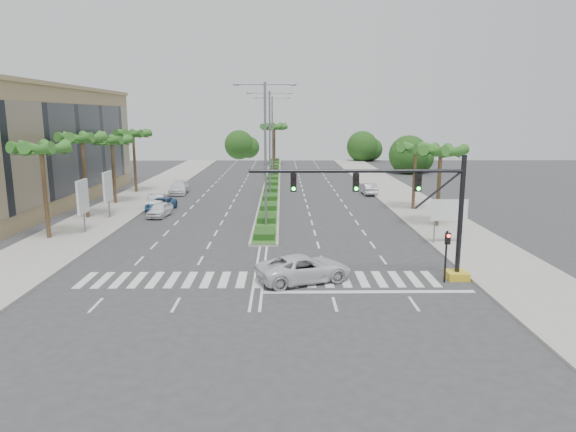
# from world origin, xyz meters

# --- Properties ---
(ground) EXTENTS (160.00, 160.00, 0.00)m
(ground) POSITION_xyz_m (0.00, 0.00, 0.00)
(ground) COLOR #333335
(ground) RESTS_ON ground
(footpath_right) EXTENTS (6.00, 120.00, 0.15)m
(footpath_right) POSITION_xyz_m (15.20, 20.00, 0.07)
(footpath_right) COLOR gray
(footpath_right) RESTS_ON ground
(footpath_left) EXTENTS (6.00, 120.00, 0.15)m
(footpath_left) POSITION_xyz_m (-15.20, 20.00, 0.07)
(footpath_left) COLOR gray
(footpath_left) RESTS_ON ground
(median) EXTENTS (2.20, 75.00, 0.20)m
(median) POSITION_xyz_m (0.00, 45.00, 0.10)
(median) COLOR gray
(median) RESTS_ON ground
(median_grass) EXTENTS (1.80, 75.00, 0.04)m
(median_grass) POSITION_xyz_m (0.00, 45.00, 0.22)
(median_grass) COLOR #376221
(median_grass) RESTS_ON median
(building) EXTENTS (12.00, 36.00, 12.00)m
(building) POSITION_xyz_m (-26.00, 26.00, 6.00)
(building) COLOR tan
(building) RESTS_ON ground
(signal_gantry) EXTENTS (12.60, 1.20, 7.20)m
(signal_gantry) POSITION_xyz_m (9.27, -0.00, 3.46)
(signal_gantry) COLOR gold
(signal_gantry) RESTS_ON ground
(pedestrian_signal) EXTENTS (0.28, 0.36, 3.00)m
(pedestrian_signal) POSITION_xyz_m (10.60, -0.68, 2.04)
(pedestrian_signal) COLOR black
(pedestrian_signal) RESTS_ON ground
(direction_sign) EXTENTS (2.70, 0.11, 3.40)m
(direction_sign) POSITION_xyz_m (13.50, 7.99, 2.45)
(direction_sign) COLOR slate
(direction_sign) RESTS_ON ground
(billboard_near) EXTENTS (0.18, 2.10, 4.35)m
(billboard_near) POSITION_xyz_m (-14.50, 12.00, 2.96)
(billboard_near) COLOR slate
(billboard_near) RESTS_ON ground
(billboard_far) EXTENTS (0.18, 2.10, 4.35)m
(billboard_far) POSITION_xyz_m (-14.50, 18.00, 2.96)
(billboard_far) COLOR slate
(billboard_far) RESTS_ON ground
(palm_left_near) EXTENTS (4.57, 4.68, 7.55)m
(palm_left_near) POSITION_xyz_m (-16.50, 10.00, 6.69)
(palm_left_near) COLOR brown
(palm_left_near) RESTS_ON ground
(palm_left_mid) EXTENTS (4.57, 4.68, 7.95)m
(palm_left_mid) POSITION_xyz_m (-16.50, 18.00, 7.08)
(palm_left_mid) COLOR brown
(palm_left_mid) RESTS_ON ground
(palm_left_far) EXTENTS (4.57, 4.68, 7.35)m
(palm_left_far) POSITION_xyz_m (-16.50, 26.00, 6.50)
(palm_left_far) COLOR brown
(palm_left_far) RESTS_ON ground
(palm_left_end) EXTENTS (4.57, 4.68, 7.75)m
(palm_left_end) POSITION_xyz_m (-16.50, 34.00, 6.88)
(palm_left_end) COLOR brown
(palm_left_end) RESTS_ON ground
(palm_right_near) EXTENTS (4.57, 4.68, 7.05)m
(palm_right_near) POSITION_xyz_m (14.50, 14.00, 6.20)
(palm_right_near) COLOR brown
(palm_right_near) RESTS_ON ground
(palm_right_far) EXTENTS (4.57, 4.68, 6.75)m
(palm_right_far) POSITION_xyz_m (14.50, 22.00, 5.91)
(palm_right_far) COLOR brown
(palm_right_far) RESTS_ON ground
(palm_median_a) EXTENTS (4.57, 4.68, 8.05)m
(palm_median_a) POSITION_xyz_m (0.00, 55.00, 7.17)
(palm_median_a) COLOR brown
(palm_median_a) RESTS_ON ground
(palm_median_b) EXTENTS (4.57, 4.68, 8.05)m
(palm_median_b) POSITION_xyz_m (0.00, 70.00, 7.17)
(palm_median_b) COLOR brown
(palm_median_b) RESTS_ON ground
(streetlight_near) EXTENTS (5.10, 0.25, 12.00)m
(streetlight_near) POSITION_xyz_m (0.00, 14.00, 6.81)
(streetlight_near) COLOR slate
(streetlight_near) RESTS_ON ground
(streetlight_mid) EXTENTS (5.10, 0.25, 12.00)m
(streetlight_mid) POSITION_xyz_m (0.00, 30.00, 6.81)
(streetlight_mid) COLOR slate
(streetlight_mid) RESTS_ON ground
(streetlight_far) EXTENTS (5.10, 0.25, 12.00)m
(streetlight_far) POSITION_xyz_m (0.00, 46.00, 6.81)
(streetlight_far) COLOR slate
(streetlight_far) RESTS_ON ground
(car_parked_a) EXTENTS (2.05, 4.09, 1.34)m
(car_parked_a) POSITION_xyz_m (-10.10, 18.94, 0.67)
(car_parked_a) COLOR white
(car_parked_a) RESTS_ON ground
(car_parked_b) EXTENTS (2.08, 4.70, 1.50)m
(car_parked_b) POSITION_xyz_m (-11.36, 22.76, 0.75)
(car_parked_b) COLOR #A1A1A6
(car_parked_b) RESTS_ON ground
(car_parked_c) EXTENTS (2.55, 4.88, 1.31)m
(car_parked_c) POSITION_xyz_m (-10.67, 21.93, 0.66)
(car_parked_c) COLOR #2D5B8A
(car_parked_c) RESTS_ON ground
(car_parked_d) EXTENTS (2.33, 5.19, 1.48)m
(car_parked_d) POSITION_xyz_m (-11.14, 33.31, 0.74)
(car_parked_d) COLOR white
(car_parked_d) RESTS_ON ground
(car_crossing) EXTENTS (6.02, 4.34, 1.52)m
(car_crossing) POSITION_xyz_m (2.61, -0.28, 0.76)
(car_crossing) COLOR silver
(car_crossing) RESTS_ON ground
(car_right) EXTENTS (1.59, 4.28, 1.40)m
(car_right) POSITION_xyz_m (11.80, 32.44, 0.70)
(car_right) COLOR #BABABF
(car_right) RESTS_ON ground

